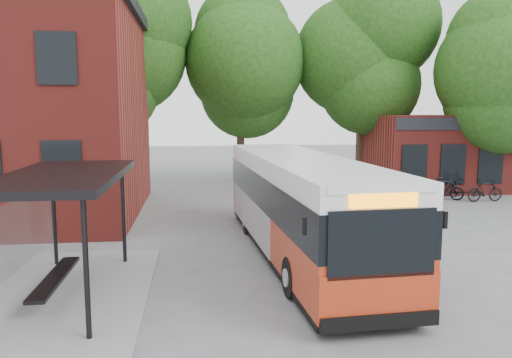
{
  "coord_description": "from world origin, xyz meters",
  "views": [
    {
      "loc": [
        -1.64,
        -12.19,
        4.17
      ],
      "look_at": [
        0.31,
        3.82,
        2.0
      ],
      "focal_mm": 35.0,
      "sensor_mm": 36.0,
      "label": 1
    }
  ],
  "objects": [
    {
      "name": "ground",
      "position": [
        0.0,
        0.0,
        0.0
      ],
      "size": [
        100.0,
        100.0,
        0.0
      ],
      "primitive_type": "plane",
      "color": "#605F62"
    },
    {
      "name": "shop_row",
      "position": [
        15.0,
        14.0,
        2.0
      ],
      "size": [
        14.0,
        6.2,
        4.0
      ],
      "primitive_type": null,
      "color": "maroon",
      "rests_on": "ground"
    },
    {
      "name": "bus_shelter",
      "position": [
        -4.5,
        -1.0,
        1.45
      ],
      "size": [
        3.6,
        7.0,
        2.9
      ],
      "primitive_type": null,
      "color": "black",
      "rests_on": "ground"
    },
    {
      "name": "bike_rail",
      "position": [
        9.28,
        10.0,
        0.19
      ],
      "size": [
        5.2,
        0.1,
        0.38
      ],
      "primitive_type": null,
      "color": "black",
      "rests_on": "ground"
    },
    {
      "name": "tree_0",
      "position": [
        -6.0,
        16.0,
        5.5
      ],
      "size": [
        7.92,
        7.92,
        11.0
      ],
      "primitive_type": null,
      "color": "#1A4111",
      "rests_on": "ground"
    },
    {
      "name": "tree_1",
      "position": [
        1.0,
        17.0,
        5.2
      ],
      "size": [
        7.92,
        7.92,
        10.4
      ],
      "primitive_type": null,
      "color": "#1A4111",
      "rests_on": "ground"
    },
    {
      "name": "tree_2",
      "position": [
        8.0,
        16.0,
        5.5
      ],
      "size": [
        7.92,
        7.92,
        11.0
      ],
      "primitive_type": null,
      "color": "#1A4111",
      "rests_on": "ground"
    },
    {
      "name": "tree_3",
      "position": [
        13.0,
        12.0,
        4.64
      ],
      "size": [
        7.04,
        7.04,
        9.28
      ],
      "primitive_type": null,
      "color": "#1A4111",
      "rests_on": "ground"
    },
    {
      "name": "city_bus",
      "position": [
        1.33,
        1.81,
        1.45
      ],
      "size": [
        3.1,
        11.53,
        2.9
      ],
      "primitive_type": null,
      "rotation": [
        0.0,
        0.0,
        0.06
      ],
      "color": "#AE3115",
      "rests_on": "ground"
    },
    {
      "name": "bicycle_0",
      "position": [
        6.93,
        10.04,
        0.49
      ],
      "size": [
        1.91,
        0.82,
        0.98
      ],
      "primitive_type": "imported",
      "rotation": [
        0.0,
        0.0,
        1.66
      ],
      "color": "black",
      "rests_on": "ground"
    },
    {
      "name": "bicycle_1",
      "position": [
        7.09,
        10.0,
        0.45
      ],
      "size": [
        1.54,
        1.01,
        0.9
      ],
      "primitive_type": "imported",
      "rotation": [
        0.0,
        0.0,
        2.0
      ],
      "color": "#232327",
      "rests_on": "ground"
    },
    {
      "name": "bicycle_2",
      "position": [
        7.77,
        9.56,
        0.47
      ],
      "size": [
        1.9,
        1.11,
        0.94
      ],
      "primitive_type": "imported",
      "rotation": [
        0.0,
        0.0,
        1.28
      ],
      "color": "black",
      "rests_on": "ground"
    },
    {
      "name": "bicycle_3",
      "position": [
        8.79,
        9.1,
        0.56
      ],
      "size": [
        1.9,
        0.72,
        1.12
      ],
      "primitive_type": "imported",
      "rotation": [
        0.0,
        0.0,
        1.68
      ],
      "color": "black",
      "rests_on": "ground"
    },
    {
      "name": "bicycle_4",
      "position": [
        10.08,
        10.05,
        0.49
      ],
      "size": [
        1.97,
        1.23,
        0.98
      ],
      "primitive_type": "imported",
      "rotation": [
        0.0,
        0.0,
        1.23
      ],
      "color": "black",
      "rests_on": "ground"
    },
    {
      "name": "bicycle_5",
      "position": [
        10.55,
        10.83,
        0.48
      ],
      "size": [
        1.67,
        0.82,
        0.97
      ],
      "primitive_type": "imported",
      "rotation": [
        0.0,
        0.0,
        1.33
      ],
      "color": "#232228",
      "rests_on": "ground"
    },
    {
      "name": "bicycle_7",
      "position": [
        11.77,
        9.34,
        0.53
      ],
      "size": [
        1.76,
        0.54,
        1.05
      ],
      "primitive_type": "imported",
      "rotation": [
        0.0,
        0.0,
        1.6
      ],
      "color": "black",
      "rests_on": "ground"
    }
  ]
}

